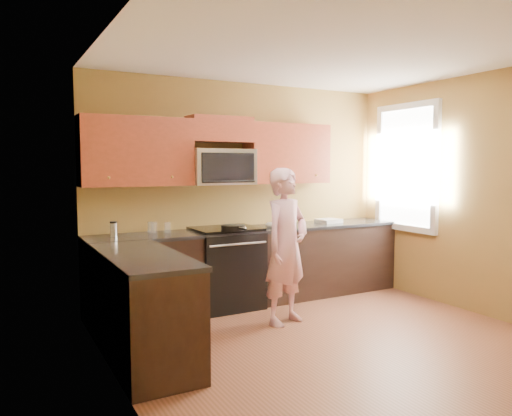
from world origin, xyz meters
TOP-DOWN VIEW (x-y plane):
  - floor at (0.00, 0.00)m, footprint 4.00×4.00m
  - ceiling at (0.00, 0.00)m, footprint 4.00×4.00m
  - wall_back at (0.00, 2.00)m, footprint 4.00×0.00m
  - wall_left at (-2.00, 0.00)m, footprint 0.00×4.00m
  - wall_right at (2.00, 0.00)m, footprint 0.00×4.00m
  - cabinet_back_run at (0.00, 1.70)m, footprint 4.00×0.60m
  - cabinet_left_run at (-1.70, 0.60)m, footprint 0.60×1.60m
  - countertop_back at (0.00, 1.69)m, footprint 4.00×0.62m
  - countertop_left at (-1.69, 0.60)m, footprint 0.62×1.60m
  - stove at (-0.40, 1.68)m, footprint 0.76×0.65m
  - microwave at (-0.40, 1.80)m, footprint 0.76×0.40m
  - upper_cab_left at (-1.39, 1.83)m, footprint 1.22×0.33m
  - upper_cab_right at (0.54, 1.83)m, footprint 1.12×0.33m
  - upper_cab_over_mw at (-0.40, 1.83)m, footprint 0.76×0.33m
  - window at (1.98, 1.20)m, footprint 0.06×1.06m
  - woman at (-0.08, 0.84)m, footprint 0.70×0.58m
  - frying_pan at (-0.43, 1.42)m, footprint 0.30×0.49m
  - butter_tub at (0.40, 1.59)m, footprint 0.16×0.16m
  - toast_slice at (0.36, 1.52)m, footprint 0.11×0.11m
  - napkin_a at (-0.27, 1.52)m, footprint 0.14×0.15m
  - napkin_b at (0.19, 1.64)m, footprint 0.16×0.17m
  - dish_towel at (1.11, 1.70)m, footprint 0.33×0.28m
  - travel_mug at (-1.68, 1.75)m, footprint 0.09×0.09m
  - glass_a at (-1.23, 1.91)m, footprint 0.08×0.08m
  - glass_b at (-1.21, 1.84)m, footprint 0.09×0.09m
  - glass_c at (-1.07, 1.79)m, footprint 0.07×0.07m

SIDE VIEW (x-z plane):
  - floor at x=0.00m, z-range 0.00..0.00m
  - cabinet_back_run at x=0.00m, z-range 0.00..0.88m
  - cabinet_left_run at x=-1.70m, z-range 0.00..0.88m
  - stove at x=-0.40m, z-range 0.00..0.95m
  - woman at x=-0.08m, z-range 0.00..1.65m
  - countertop_back at x=0.00m, z-range 0.88..0.92m
  - countertop_left at x=-1.69m, z-range 0.88..0.92m
  - butter_tub at x=0.40m, z-range 0.87..0.97m
  - travel_mug at x=-1.68m, z-range 0.84..1.00m
  - toast_slice at x=0.36m, z-range 0.92..0.93m
  - dish_towel at x=1.11m, z-range 0.92..0.97m
  - frying_pan at x=-0.43m, z-range 0.92..0.98m
  - napkin_a at x=-0.27m, z-range 0.92..0.98m
  - napkin_b at x=0.19m, z-range 0.92..0.99m
  - glass_a at x=-1.23m, z-range 0.92..1.04m
  - glass_b at x=-1.21m, z-range 0.92..1.04m
  - glass_c at x=-1.07m, z-range 0.92..1.04m
  - wall_back at x=0.00m, z-range -0.65..3.35m
  - wall_left at x=-2.00m, z-range -0.65..3.35m
  - wall_right at x=2.00m, z-range -0.65..3.35m
  - microwave at x=-0.40m, z-range 1.24..1.66m
  - upper_cab_left at x=-1.39m, z-range 1.07..1.82m
  - upper_cab_right at x=0.54m, z-range 1.07..1.82m
  - window at x=1.98m, z-range 0.82..2.48m
  - upper_cab_over_mw at x=-0.40m, z-range 1.95..2.25m
  - ceiling at x=0.00m, z-range 2.70..2.70m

